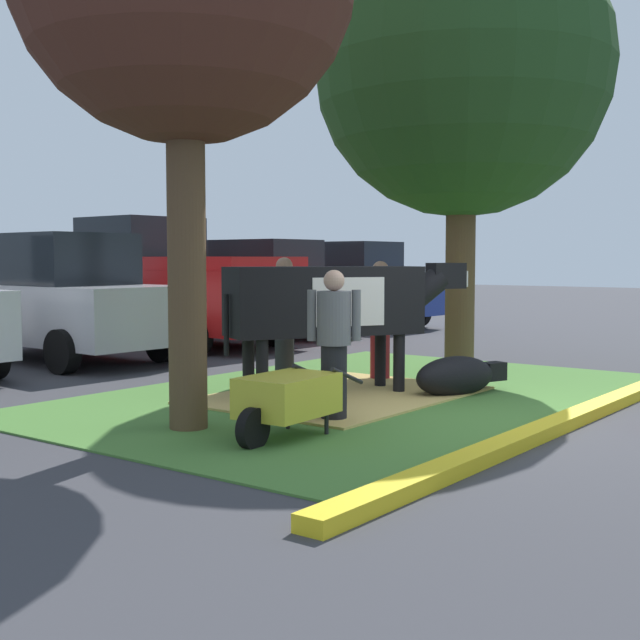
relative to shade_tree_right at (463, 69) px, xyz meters
The scene contains 15 objects.
ground_plane 5.72m from the shade_tree_right, 148.12° to the right, with size 80.00×80.00×0.00m, color #38383D.
grass_island 5.06m from the shade_tree_right, behind, with size 7.66×5.03×0.02m, color #477A33.
curb_yellow 5.73m from the shade_tree_right, 134.03° to the right, with size 8.86×0.24×0.12m, color yellow.
hay_bedding 5.20m from the shade_tree_right, behind, with size 3.20×2.40×0.04m, color tan.
shade_tree_right is the anchor object (origin of this frame).
cow_holstein 4.31m from the shade_tree_right, behind, with size 2.88×1.92×1.57m.
calf_lying 4.67m from the shade_tree_right, 152.71° to the right, with size 1.32×0.85×0.48m.
person_handler 5.53m from the shade_tree_right, 168.81° to the right, with size 0.35×0.44×1.52m.
person_visitor_near 3.80m from the shade_tree_right, 167.15° to the left, with size 0.34×0.53×1.60m.
person_visitor_far 4.32m from the shade_tree_right, 145.88° to the left, with size 0.52×0.34×1.64m.
wheelbarrow 6.52m from the shade_tree_right, 169.26° to the right, with size 1.61×0.65×0.63m.
sedan_silver 7.12m from the shade_tree_right, 115.74° to the left, with size 2.18×4.48×2.02m.
pickup_truck_black 7.00m from the shade_tree_right, 88.85° to the left, with size 2.41×5.49×2.42m.
sedan_red 7.48m from the shade_tree_right, 66.49° to the left, with size 2.18×4.48×2.02m.
sedan_blue 8.83m from the shade_tree_right, 46.88° to the left, with size 2.18×4.48×2.02m.
Camera 1 is at (-7.71, -3.76, 1.63)m, focal length 47.38 mm.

